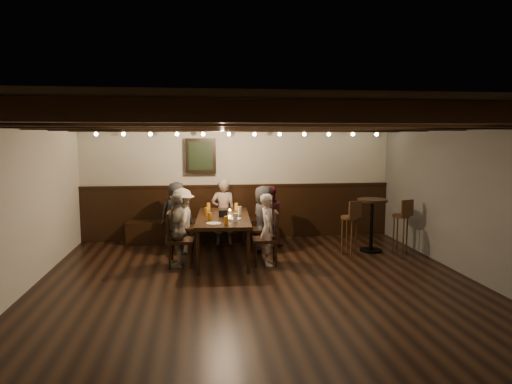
{
  "coord_description": "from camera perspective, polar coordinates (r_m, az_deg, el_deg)",
  "views": [
    {
      "loc": [
        -0.85,
        -6.06,
        2.13
      ],
      "look_at": [
        0.08,
        1.3,
        1.24
      ],
      "focal_mm": 32.0,
      "sensor_mm": 36.0,
      "label": 1
    }
  ],
  "objects": [
    {
      "name": "chair_right_far",
      "position": [
        7.7,
        1.29,
        -7.08
      ],
      "size": [
        0.43,
        0.43,
        0.9
      ],
      "rotation": [
        0.0,
        0.0,
        1.51
      ],
      "color": "black",
      "rests_on": "floor"
    },
    {
      "name": "bar_stool_right",
      "position": [
        8.89,
        17.61,
        -4.86
      ],
      "size": [
        0.34,
        0.36,
        1.01
      ],
      "rotation": [
        0.0,
        0.0,
        0.34
      ],
      "color": "#362311",
      "rests_on": "floor"
    },
    {
      "name": "person_bench_left",
      "position": [
        8.97,
        -9.88,
        -2.8
      ],
      "size": [
        0.65,
        0.44,
        1.28
      ],
      "primitive_type": "imported",
      "rotation": [
        0.0,
        0.0,
        3.08
      ],
      "color": "#2A2A2D",
      "rests_on": "floor"
    },
    {
      "name": "high_top_table",
      "position": [
        8.79,
        14.28,
        -3.05
      ],
      "size": [
        0.56,
        0.56,
        0.99
      ],
      "color": "black",
      "rests_on": "floor"
    },
    {
      "name": "person_right_near",
      "position": [
        8.51,
        0.95,
        -3.36
      ],
      "size": [
        0.43,
        0.63,
        1.24
      ],
      "primitive_type": "imported",
      "rotation": [
        0.0,
        0.0,
        1.51
      ],
      "color": "#2A2A2D",
      "rests_on": "floor"
    },
    {
      "name": "plate_far",
      "position": [
        7.72,
        -2.79,
        -3.37
      ],
      "size": [
        0.24,
        0.24,
        0.01
      ],
      "primitive_type": "cylinder",
      "color": "white",
      "rests_on": "dining_table"
    },
    {
      "name": "person_left_near",
      "position": [
        8.52,
        -9.17,
        -3.56
      ],
      "size": [
        0.49,
        0.8,
        1.21
      ],
      "primitive_type": "imported",
      "rotation": [
        0.0,
        0.0,
        -1.63
      ],
      "color": "#A19888",
      "rests_on": "floor"
    },
    {
      "name": "person_bench_right",
      "position": [
        8.97,
        1.66,
        -3.0
      ],
      "size": [
        0.6,
        0.48,
        1.19
      ],
      "primitive_type": "imported",
      "rotation": [
        0.0,
        0.0,
        3.08
      ],
      "color": "maroon",
      "rests_on": "floor"
    },
    {
      "name": "chair_left_near",
      "position": [
        8.58,
        -8.94,
        -5.56
      ],
      "size": [
        0.47,
        0.47,
        0.98
      ],
      "rotation": [
        0.0,
        0.0,
        -1.63
      ],
      "color": "black",
      "rests_on": "floor"
    },
    {
      "name": "person_left_far",
      "position": [
        7.64,
        -9.78,
        -4.71
      ],
      "size": [
        0.34,
        0.73,
        1.23
      ],
      "primitive_type": "imported",
      "rotation": [
        0.0,
        0.0,
        -1.63
      ],
      "color": "gray",
      "rests_on": "floor"
    },
    {
      "name": "pint_g",
      "position": [
        7.21,
        -3.75,
        -3.59
      ],
      "size": [
        0.07,
        0.07,
        0.14
      ],
      "primitive_type": "cylinder",
      "color": "#BF7219",
      "rests_on": "dining_table"
    },
    {
      "name": "dining_table",
      "position": [
        8.02,
        -4.12,
        -3.48
      ],
      "size": [
        1.02,
        2.06,
        0.75
      ],
      "rotation": [
        0.0,
        0.0,
        -0.06
      ],
      "color": "black",
      "rests_on": "floor"
    },
    {
      "name": "person_bench_centre",
      "position": [
        9.06,
        -4.11,
        -2.5
      ],
      "size": [
        0.5,
        0.34,
        1.32
      ],
      "primitive_type": "imported",
      "rotation": [
        0.0,
        0.0,
        3.08
      ],
      "color": "gray",
      "rests_on": "floor"
    },
    {
      "name": "plate_near",
      "position": [
        7.32,
        -5.32,
        -3.94
      ],
      "size": [
        0.24,
        0.24,
        0.01
      ],
      "primitive_type": "cylinder",
      "color": "white",
      "rests_on": "dining_table"
    },
    {
      "name": "pint_d",
      "position": [
        8.2,
        -2.03,
        -2.31
      ],
      "size": [
        0.07,
        0.07,
        0.14
      ],
      "primitive_type": "cylinder",
      "color": "silver",
      "rests_on": "dining_table"
    },
    {
      "name": "bar_stool_left",
      "position": [
        8.48,
        11.59,
        -5.24
      ],
      "size": [
        0.35,
        0.36,
        1.01
      ],
      "rotation": [
        0.0,
        0.0,
        0.37
      ],
      "color": "#362311",
      "rests_on": "floor"
    },
    {
      "name": "pint_f",
      "position": [
        7.46,
        -2.6,
        -3.23
      ],
      "size": [
        0.07,
        0.07,
        0.14
      ],
      "primitive_type": "cylinder",
      "color": "silver",
      "rests_on": "dining_table"
    },
    {
      "name": "pint_a",
      "position": [
        8.7,
        -5.97,
        -1.81
      ],
      "size": [
        0.07,
        0.07,
        0.14
      ],
      "primitive_type": "cylinder",
      "color": "#BF7219",
      "rests_on": "dining_table"
    },
    {
      "name": "condiment_caddy",
      "position": [
        7.95,
        -4.13,
        -2.68
      ],
      "size": [
        0.15,
        0.1,
        0.12
      ],
      "primitive_type": "cube",
      "color": "black",
      "rests_on": "dining_table"
    },
    {
      "name": "candle",
      "position": [
        8.3,
        -3.3,
        -2.52
      ],
      "size": [
        0.05,
        0.05,
        0.05
      ],
      "primitive_type": "cylinder",
      "color": "beige",
      "rests_on": "dining_table"
    },
    {
      "name": "chair_right_near",
      "position": [
        8.58,
        0.74,
        -5.69
      ],
      "size": [
        0.42,
        0.42,
        0.87
      ],
      "rotation": [
        0.0,
        0.0,
        1.51
      ],
      "color": "black",
      "rests_on": "floor"
    },
    {
      "name": "pint_e",
      "position": [
        7.56,
        -5.81,
        -3.13
      ],
      "size": [
        0.07,
        0.07,
        0.14
      ],
      "primitive_type": "cylinder",
      "color": "#BF7219",
      "rests_on": "dining_table"
    },
    {
      "name": "person_right_far",
      "position": [
        7.63,
        1.53,
        -4.71
      ],
      "size": [
        0.31,
        0.45,
        1.2
      ],
      "primitive_type": "imported",
      "rotation": [
        0.0,
        0.0,
        1.51
      ],
      "color": "#BEA7A0",
      "rests_on": "floor"
    },
    {
      "name": "pint_c",
      "position": [
        8.11,
        -6.25,
        -2.45
      ],
      "size": [
        0.07,
        0.07,
        0.14
      ],
      "primitive_type": "cylinder",
      "color": "#BF7219",
      "rests_on": "dining_table"
    },
    {
      "name": "room",
      "position": [
        8.36,
        -3.28,
        -0.42
      ],
      "size": [
        7.0,
        7.0,
        7.0
      ],
      "color": "black",
      "rests_on": "ground"
    },
    {
      "name": "pint_b",
      "position": [
        8.65,
        -2.47,
        -1.84
      ],
      "size": [
        0.07,
        0.07,
        0.14
      ],
      "primitive_type": "cylinder",
      "color": "#BF7219",
      "rests_on": "dining_table"
    },
    {
      "name": "chair_left_far",
      "position": [
        7.71,
        -9.5,
        -7.14
      ],
      "size": [
        0.44,
        0.44,
        0.91
      ],
      "rotation": [
        0.0,
        0.0,
        -1.63
      ],
      "color": "black",
      "rests_on": "floor"
    }
  ]
}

